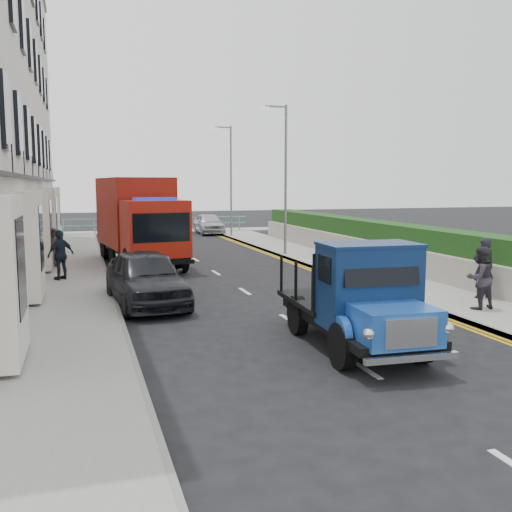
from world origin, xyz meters
name	(u,v)px	position (x,y,z in m)	size (l,w,h in m)	color
ground	(321,341)	(0.00, 0.00, 0.00)	(120.00, 120.00, 0.00)	black
pavement_west	(74,282)	(-5.20, 9.00, 0.06)	(2.40, 38.00, 0.12)	gray
pavement_east	(352,269)	(5.30, 9.00, 0.06)	(2.60, 38.00, 0.12)	gray
promenade	(154,232)	(0.00, 29.00, 0.06)	(30.00, 2.50, 0.12)	gray
sea_plane	(122,212)	(0.00, 60.00, 0.00)	(120.00, 120.00, 0.00)	slate
garden_east	(396,246)	(7.21, 9.00, 0.90)	(1.45, 28.00, 1.75)	#B2AD9E
seafront_railing	(155,225)	(0.00, 28.20, 0.58)	(13.00, 0.08, 1.11)	#59B2A5
lamp_mid	(283,171)	(4.18, 14.00, 4.00)	(1.23, 0.18, 7.00)	slate
lamp_far	(229,174)	(4.18, 24.00, 4.00)	(1.23, 0.18, 7.00)	slate
bedford_lorry	(365,304)	(0.42, -1.16, 1.02)	(2.08, 4.79, 2.22)	black
red_lorry	(138,219)	(-2.58, 13.15, 1.95)	(3.21, 7.21, 3.66)	black
parked_car_front	(146,278)	(-3.22, 4.90, 0.78)	(1.84, 4.58, 1.56)	black
parked_car_mid	(144,256)	(-2.60, 11.08, 0.63)	(1.33, 3.80, 1.25)	#4F61AA
parked_car_rear	(139,249)	(-2.60, 13.15, 0.65)	(1.82, 4.48, 1.30)	#ADADB2
seafront_car_left	(145,224)	(-0.84, 27.00, 0.74)	(2.45, 5.31, 1.48)	black
seafront_car_right	(209,224)	(3.50, 27.00, 0.70)	(1.66, 4.13, 1.41)	#BCBEC1
pedestrian_east_near	(483,268)	(6.10, 2.39, 1.00)	(0.65, 0.42, 1.77)	black
pedestrian_east_far	(480,278)	(5.04, 1.21, 0.95)	(0.81, 0.63, 1.66)	#302A33
pedestrian_west_near	(61,255)	(-5.61, 9.37, 0.98)	(1.01, 0.42, 1.72)	black
pedestrian_west_far	(53,247)	(-6.00, 12.85, 0.89)	(0.76, 0.49, 1.55)	#40342E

